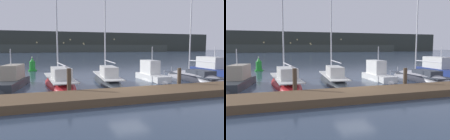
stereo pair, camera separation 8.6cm
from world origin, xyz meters
The scene contains 12 objects.
ground_plane centered at (0.00, 0.00, 0.00)m, with size 400.00×400.00×0.00m, color #2D3D51.
dock centered at (0.00, -1.60, 0.23)m, with size 30.68×2.80×0.45m, color brown.
mooring_pile_1 centered at (-4.08, 0.05, 0.90)m, with size 0.28×0.28×1.81m, color #4C3D2D.
mooring_pile_2 centered at (4.08, 0.05, 0.79)m, with size 0.28×0.28×1.59m, color #4C3D2D.
motorboat_berth_2 centered at (-8.00, 4.82, 0.28)m, with size 2.77×5.85×3.56m.
sailboat_berth_3 centered at (-4.32, 4.64, 0.21)m, with size 2.78×8.61×13.37m.
sailboat_berth_4 centered at (-0.11, 5.01, 0.17)m, with size 2.70×8.42×11.71m.
motorboat_berth_5 centered at (4.31, 4.73, 0.31)m, with size 1.75×4.80×3.76m.
sailboat_berth_6 centered at (8.33, 3.74, 0.08)m, with size 2.65×7.85×10.65m.
motorboat_berth_7 centered at (12.34, 5.41, 0.35)m, with size 2.40×7.12×3.84m.
channel_buoy centered at (-6.87, 16.66, 0.70)m, with size 1.09×1.09×1.91m.
hillside_backdrop centered at (0.96, 136.66, 6.06)m, with size 240.00×23.00×13.11m.
Camera 2 is at (-5.63, -13.83, 3.14)m, focal length 35.00 mm.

